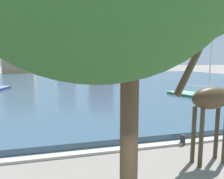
# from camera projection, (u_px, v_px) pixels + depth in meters

# --- Properties ---
(harbor_water) EXTENTS (82.54, 53.81, 0.42)m
(harbor_water) POSITION_uv_depth(u_px,v_px,m) (64.00, 83.00, 35.28)
(harbor_water) COLOR #334C60
(harbor_water) RESTS_ON ground
(quay_edge_coping) EXTENTS (82.54, 0.50, 0.12)m
(quay_edge_coping) POSITION_uv_depth(u_px,v_px,m) (83.00, 153.00, 9.24)
(quay_edge_coping) COLOR #ADA89E
(quay_edge_coping) RESTS_ON ground
(giraffe_statue) EXTENTS (2.85, 0.79, 4.96)m
(giraffe_statue) POSITION_uv_depth(u_px,v_px,m) (208.00, 101.00, 8.12)
(giraffe_statue) COLOR #42331E
(giraffe_statue) RESTS_ON ground
(sailboat_yellow) EXTENTS (2.41, 9.35, 7.84)m
(sailboat_yellow) POSITION_uv_depth(u_px,v_px,m) (115.00, 73.00, 56.02)
(sailboat_yellow) COLOR gold
(sailboat_yellow) RESTS_ON ground
(sailboat_teal) EXTENTS (3.99, 6.62, 6.42)m
(sailboat_teal) POSITION_uv_depth(u_px,v_px,m) (132.00, 76.00, 48.21)
(sailboat_teal) COLOR teal
(sailboat_teal) RESTS_ON ground
(sailboat_grey) EXTENTS (3.93, 7.15, 6.23)m
(sailboat_grey) POSITION_uv_depth(u_px,v_px,m) (115.00, 77.00, 43.89)
(sailboat_grey) COLOR #939399
(sailboat_grey) RESTS_ON ground
(sailboat_green) EXTENTS (4.79, 8.61, 7.12)m
(sailboat_green) POSITION_uv_depth(u_px,v_px,m) (210.00, 99.00, 20.16)
(sailboat_green) COLOR #236B42
(sailboat_green) RESTS_ON ground
(mooring_bollard) EXTENTS (0.24, 0.24, 0.50)m
(mooring_bollard) POSITION_uv_depth(u_px,v_px,m) (183.00, 140.00, 10.24)
(mooring_bollard) COLOR #232326
(mooring_bollard) RESTS_ON ground
(townhouse_wide_warehouse) EXTENTS (8.47, 7.33, 11.87)m
(townhouse_wide_warehouse) POSITION_uv_depth(u_px,v_px,m) (19.00, 54.00, 62.32)
(townhouse_wide_warehouse) COLOR tan
(townhouse_wide_warehouse) RESTS_ON ground
(townhouse_tall_gabled) EXTENTS (5.34, 6.66, 11.57)m
(townhouse_tall_gabled) POSITION_uv_depth(u_px,v_px,m) (65.00, 54.00, 66.13)
(townhouse_tall_gabled) COLOR #C6B293
(townhouse_tall_gabled) RESTS_ON ground
(townhouse_corner_house) EXTENTS (6.90, 6.96, 12.82)m
(townhouse_corner_house) POSITION_uv_depth(u_px,v_px,m) (100.00, 52.00, 66.06)
(townhouse_corner_house) COLOR #8E5142
(townhouse_corner_house) RESTS_ON ground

